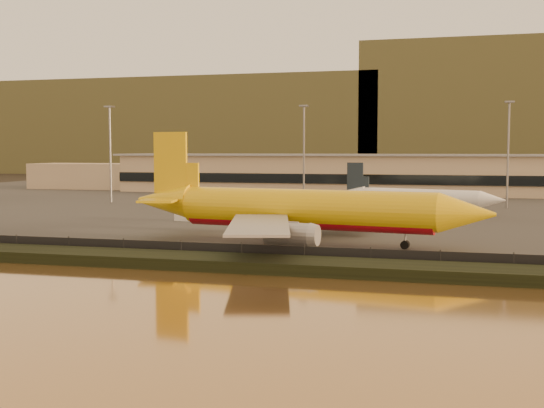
# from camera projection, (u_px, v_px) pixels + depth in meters

# --- Properties ---
(ground) EXTENTS (900.00, 900.00, 0.00)m
(ground) POSITION_uv_depth(u_px,v_px,m) (255.00, 248.00, 97.60)
(ground) COLOR black
(ground) RESTS_ON ground
(embankment) EXTENTS (320.00, 7.00, 1.40)m
(embankment) POSITION_uv_depth(u_px,v_px,m) (215.00, 262.00, 81.16)
(embankment) COLOR black
(embankment) RESTS_ON ground
(tarmac) EXTENTS (320.00, 220.00, 0.20)m
(tarmac) POSITION_uv_depth(u_px,v_px,m) (350.00, 200.00, 189.17)
(tarmac) COLOR #2D2D2D
(tarmac) RESTS_ON ground
(perimeter_fence) EXTENTS (300.00, 0.05, 2.20)m
(perimeter_fence) POSITION_uv_depth(u_px,v_px,m) (226.00, 252.00, 84.97)
(perimeter_fence) COLOR black
(perimeter_fence) RESTS_ON tarmac
(terminal_building) EXTENTS (202.00, 25.00, 12.60)m
(terminal_building) POSITION_uv_depth(u_px,v_px,m) (319.00, 174.00, 221.83)
(terminal_building) COLOR tan
(terminal_building) RESTS_ON tarmac
(apron_light_masts) EXTENTS (152.20, 12.20, 25.40)m
(apron_light_masts) POSITION_uv_depth(u_px,v_px,m) (401.00, 143.00, 164.85)
(apron_light_masts) COLOR slate
(apron_light_masts) RESTS_ON tarmac
(distant_hills) EXTENTS (470.00, 160.00, 70.00)m
(distant_hills) POSITION_uv_depth(u_px,v_px,m) (374.00, 122.00, 428.15)
(distant_hills) COLOR brown
(distant_hills) RESTS_ON ground
(dhl_cargo_jet) EXTENTS (55.90, 54.29, 16.70)m
(dhl_cargo_jet) POSITION_uv_depth(u_px,v_px,m) (300.00, 210.00, 100.82)
(dhl_cargo_jet) COLOR #DFB20B
(dhl_cargo_jet) RESTS_ON tarmac
(white_narrowbody_jet) EXTENTS (37.41, 35.64, 10.96)m
(white_narrowbody_jet) POSITION_uv_depth(u_px,v_px,m) (417.00, 198.00, 150.47)
(white_narrowbody_jet) COLOR white
(white_narrowbody_jet) RESTS_ON tarmac
(gse_vehicle_yellow) EXTENTS (3.73, 2.77, 1.53)m
(gse_vehicle_yellow) POSITION_uv_depth(u_px,v_px,m) (420.00, 228.00, 114.68)
(gse_vehicle_yellow) COLOR #DFB20B
(gse_vehicle_yellow) RESTS_ON tarmac
(gse_vehicle_white) EXTENTS (4.92, 3.06, 2.05)m
(gse_vehicle_white) POSITION_uv_depth(u_px,v_px,m) (187.00, 216.00, 133.28)
(gse_vehicle_white) COLOR white
(gse_vehicle_white) RESTS_ON tarmac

